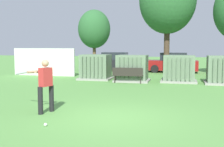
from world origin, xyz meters
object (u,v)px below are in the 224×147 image
Objects in this scene: transformer_west at (96,67)px; park_bench at (128,74)px; sports_ball at (45,125)px; parked_car_left_of_center at (172,63)px; transformer_mid_west at (132,69)px; batter at (44,83)px; transformer_mid_east at (179,69)px; parked_car_leftmost at (114,62)px; transformer_east at (224,70)px.

transformer_west is 1.16× the size of park_bench.
sports_ball is 0.02× the size of parked_car_left_of_center.
transformer_mid_west is at bearing 82.90° from park_bench.
transformer_west reaches higher than sports_ball.
sports_ball is at bearing -79.67° from transformer_west.
transformer_mid_east is at bearing 65.54° from batter.
sports_ball is at bearing -82.18° from parked_car_leftmost.
transformer_mid_east is 3.18m from park_bench.
transformer_mid_west is at bearing -9.20° from transformer_west.
transformer_east is at bearing 60.17° from sports_ball.
park_bench is (-2.90, -1.28, -0.25)m from transformer_mid_east.
transformer_mid_west is 0.49× the size of parked_car_leftmost.
park_bench reaches higher than sports_ball.
transformer_mid_west is at bearing -67.44° from parked_car_leftmost.
transformer_east and parked_car_left_of_center have the same top height.
transformer_west and transformer_mid_west have the same top height.
parked_car_leftmost is at bearing 93.81° from transformer_west.
parked_car_leftmost is at bearing 95.79° from batter.
transformer_mid_west is 2.82m from transformer_mid_east.
park_bench is 9.25m from sports_ball.
transformer_west is at bearing 170.80° from transformer_mid_west.
park_bench is at bearing 81.04° from batter.
parked_car_left_of_center is at bearing 73.47° from park_bench.
transformer_west is 2.52m from transformer_mid_west.
transformer_mid_west is 7.06m from parked_car_left_of_center.
transformer_mid_west is at bearing -107.70° from parked_car_left_of_center.
park_bench is at bearing 87.10° from sports_ball.
batter is (-1.34, -8.67, 0.19)m from transformer_mid_west.
transformer_west is at bearing 177.82° from transformer_east.
transformer_east is 1.16× the size of park_bench.
park_bench is 0.43× the size of parked_car_left_of_center.
parked_car_leftmost is at bearing 176.23° from parked_car_left_of_center.
park_bench is 8.42m from parked_car_leftmost.
transformer_east is 10.76m from parked_car_leftmost.
transformer_east is at bearing -2.18° from transformer_west.
transformer_west reaches higher than park_bench.
transformer_west is at bearing 151.79° from park_bench.
transformer_mid_east is (5.28, -0.00, 0.00)m from transformer_west.
sports_ball is (-5.85, -10.20, -0.74)m from transformer_east.
batter is at bearing -98.78° from transformer_mid_west.
transformer_west is 1.00× the size of transformer_mid_west.
sports_ball is at bearing -61.97° from batter.
parked_car_leftmost is (-5.72, 6.66, -0.04)m from transformer_mid_east.
transformer_west is at bearing 180.00° from transformer_mid_east.
transformer_mid_west and parked_car_leftmost have the same top height.
batter is 15.78m from parked_car_left_of_center.
transformer_mid_east is at bearing 23.80° from park_bench.
transformer_mid_east is 0.50× the size of parked_car_left_of_center.
transformer_west is 1.21× the size of batter.
batter is at bearing 118.03° from sports_ball.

